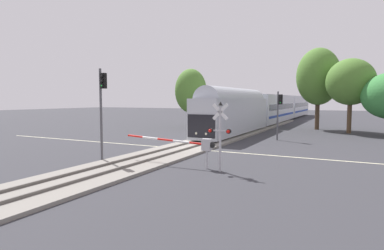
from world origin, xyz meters
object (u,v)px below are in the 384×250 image
at_px(commuter_train, 275,107).
at_px(elm_centre_background, 318,77).
at_px(traffic_signal_median, 102,100).
at_px(oak_far_right, 351,82).
at_px(crossing_signal_mast, 220,129).
at_px(traffic_signal_far_side, 279,108).
at_px(crossing_gate_near, 195,144).
at_px(oak_behind_train, 191,91).

height_order(commuter_train, elm_centre_background, elm_centre_background).
relative_size(commuter_train, traffic_signal_median, 10.56).
distance_m(traffic_signal_median, oak_far_right, 31.09).
distance_m(commuter_train, crossing_signal_mast, 40.31).
relative_size(traffic_signal_far_side, elm_centre_background, 0.44).
height_order(crossing_gate_near, elm_centre_background, elm_centre_background).
distance_m(traffic_signal_median, elm_centre_background, 32.85).
bearing_deg(elm_centre_background, commuter_train, 129.36).
height_order(commuter_train, oak_behind_train, oak_behind_train).
bearing_deg(traffic_signal_median, crossing_gate_near, 11.17).
relative_size(traffic_signal_far_side, oak_behind_train, 0.57).
distance_m(crossing_gate_near, traffic_signal_far_side, 15.78).
distance_m(crossing_signal_mast, traffic_signal_median, 8.14).
xyz_separation_m(crossing_gate_near, crossing_signal_mast, (1.74, -0.35, 1.02)).
height_order(traffic_signal_far_side, oak_behind_train, oak_behind_train).
distance_m(crossing_signal_mast, traffic_signal_far_side, 15.94).
height_order(traffic_signal_far_side, elm_centre_background, elm_centre_background).
height_order(crossing_gate_near, traffic_signal_median, traffic_signal_median).
relative_size(commuter_train, elm_centre_background, 5.82).
height_order(commuter_train, traffic_signal_median, traffic_signal_median).
relative_size(crossing_signal_mast, traffic_signal_median, 0.65).
distance_m(crossing_signal_mast, elm_centre_background, 30.65).
xyz_separation_m(commuter_train, crossing_gate_near, (3.95, -39.56, -1.31)).
xyz_separation_m(crossing_signal_mast, traffic_signal_median, (-7.92, -0.88, 1.64)).
xyz_separation_m(commuter_train, oak_behind_train, (-9.06, -14.63, 2.65)).
distance_m(commuter_train, traffic_signal_median, 40.87).
bearing_deg(traffic_signal_median, crossing_signal_mast, 6.31).
height_order(crossing_gate_near, oak_behind_train, oak_behind_train).
height_order(oak_far_right, oak_behind_train, oak_far_right).
bearing_deg(crossing_gate_near, traffic_signal_median, -168.83).
distance_m(commuter_train, traffic_signal_far_side, 24.67).
bearing_deg(traffic_signal_median, oak_far_right, 62.69).
distance_m(crossing_signal_mast, oak_far_right, 27.68).
bearing_deg(traffic_signal_median, elm_centre_background, 71.79).
xyz_separation_m(crossing_signal_mast, traffic_signal_far_side, (0.03, 15.91, 0.87)).
bearing_deg(commuter_train, oak_far_right, -47.80).
bearing_deg(crossing_gate_near, oak_far_right, 73.01).
bearing_deg(traffic_signal_far_side, crossing_gate_near, -96.49).
height_order(crossing_signal_mast, traffic_signal_median, traffic_signal_median).
bearing_deg(traffic_signal_far_side, traffic_signal_median, -115.36).
bearing_deg(crossing_signal_mast, crossing_gate_near, 168.77).
bearing_deg(oak_far_right, crossing_signal_mast, -103.30).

